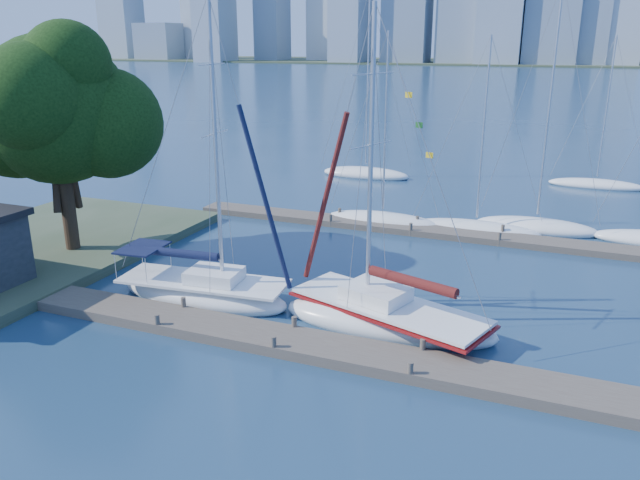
% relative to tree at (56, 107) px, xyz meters
% --- Properties ---
extents(ground, '(700.00, 700.00, 0.00)m').
position_rel_tree_xyz_m(ground, '(14.44, -4.92, -7.79)').
color(ground, '#18344F').
rests_on(ground, ground).
extents(near_dock, '(26.00, 2.00, 0.40)m').
position_rel_tree_xyz_m(near_dock, '(14.44, -4.92, -7.59)').
color(near_dock, brown).
rests_on(near_dock, ground).
extents(far_dock, '(30.00, 1.80, 0.36)m').
position_rel_tree_xyz_m(far_dock, '(16.44, 11.08, -7.61)').
color(far_dock, brown).
rests_on(far_dock, ground).
extents(shore, '(12.00, 22.00, 0.50)m').
position_rel_tree_xyz_m(shore, '(-2.56, -1.92, -7.54)').
color(shore, '#38472D').
rests_on(shore, ground).
extents(far_shore, '(800.00, 100.00, 1.50)m').
position_rel_tree_xyz_m(far_shore, '(14.44, 315.08, -7.79)').
color(far_shore, '#38472D').
rests_on(far_shore, ground).
extents(tree, '(9.45, 8.59, 11.83)m').
position_rel_tree_xyz_m(tree, '(0.00, 0.00, 0.00)').
color(tree, black).
rests_on(tree, ground).
extents(sailboat_navy, '(8.20, 3.37, 13.11)m').
position_rel_tree_xyz_m(sailboat_navy, '(9.33, -2.30, -6.73)').
color(sailboat_navy, white).
rests_on(sailboat_navy, ground).
extents(sailboat_maroon, '(9.07, 5.38, 12.79)m').
position_rel_tree_xyz_m(sailboat_maroon, '(17.55, -1.95, -6.82)').
color(sailboat_maroon, white).
rests_on(sailboat_maroon, ground).
extents(bg_boat_1, '(7.42, 3.11, 11.76)m').
position_rel_tree_xyz_m(bg_boat_1, '(13.22, 12.07, -7.54)').
color(bg_boat_1, white).
rests_on(bg_boat_1, ground).
extents(bg_boat_2, '(7.68, 3.48, 11.48)m').
position_rel_tree_xyz_m(bg_boat_2, '(18.85, 12.57, -7.56)').
color(bg_boat_2, white).
rests_on(bg_boat_2, ground).
extents(bg_boat_3, '(7.43, 4.09, 14.36)m').
position_rel_tree_xyz_m(bg_boat_3, '(22.17, 14.14, -7.50)').
color(bg_boat_3, white).
rests_on(bg_boat_3, ground).
extents(bg_boat_6, '(7.79, 4.41, 15.02)m').
position_rel_tree_xyz_m(bg_boat_6, '(7.90, 25.11, -7.49)').
color(bg_boat_6, white).
rests_on(bg_boat_6, ground).
extents(bg_boat_7, '(7.26, 3.42, 11.54)m').
position_rel_tree_xyz_m(bg_boat_7, '(25.72, 28.06, -7.56)').
color(bg_boat_7, white).
rests_on(bg_boat_7, ground).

